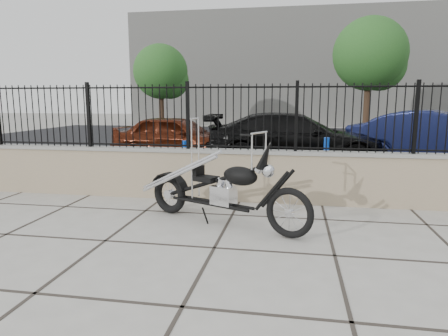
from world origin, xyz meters
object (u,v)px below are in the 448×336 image
at_px(car_black, 294,139).
at_px(chopper_motorcycle, 221,171).
at_px(car_red, 177,137).
at_px(car_blue, 439,139).

bearing_deg(car_black, chopper_motorcycle, 167.50).
distance_m(car_red, car_blue, 7.63).
relative_size(car_black, car_blue, 1.08).
distance_m(chopper_motorcycle, car_blue, 7.95).
height_order(chopper_motorcycle, car_red, chopper_motorcycle).
relative_size(chopper_motorcycle, car_red, 0.66).
relative_size(chopper_motorcycle, car_black, 0.53).
bearing_deg(car_blue, chopper_motorcycle, 163.33).
bearing_deg(car_black, car_blue, -90.98).
distance_m(chopper_motorcycle, car_red, 6.87).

